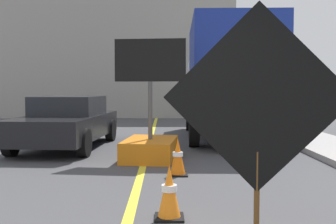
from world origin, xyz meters
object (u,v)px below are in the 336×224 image
Objects in this scene: pickup_car at (67,122)px; highway_guide_sign at (250,46)px; traffic_cone_near_sign at (169,192)px; box_truck at (228,79)px; roadwork_sign at (258,103)px; arrow_board_trailer at (150,138)px; traffic_cone_mid_lane at (178,157)px.

highway_guide_sign is (6.32, 6.69, 2.73)m from pickup_car.
pickup_car is 6.70m from traffic_cone_near_sign.
traffic_cone_near_sign is (2.68, -6.12, -0.37)m from pickup_car.
traffic_cone_near_sign is at bearing -103.69° from box_truck.
arrow_board_trailer is at bearing 101.15° from roadwork_sign.
highway_guide_sign is at bearing 74.18° from traffic_cone_near_sign.
roadwork_sign is at bearing -78.85° from arrow_board_trailer.
highway_guide_sign is (1.70, 4.88, 1.55)m from box_truck.
box_truck is 5.90m from traffic_cone_mid_lane.
box_truck is (1.19, 9.37, 0.41)m from roadwork_sign.
pickup_car reaches higher than traffic_cone_mid_lane.
arrow_board_trailer is at bearing -122.32° from box_truck.
arrow_board_trailer is at bearing 107.75° from traffic_cone_mid_lane.
traffic_cone_mid_lane is (-1.75, -5.43, -1.54)m from box_truck.
roadwork_sign is at bearing -81.92° from traffic_cone_mid_lane.
roadwork_sign is 4.14m from traffic_cone_mid_lane.
pickup_car is 9.59m from highway_guide_sign.
traffic_cone_near_sign is (0.38, -4.27, -0.15)m from arrow_board_trailer.
traffic_cone_near_sign is at bearing -66.33° from pickup_car.
arrow_board_trailer is (-1.13, 5.71, -0.99)m from roadwork_sign.
box_truck is (2.31, 3.66, 1.40)m from arrow_board_trailer.
traffic_cone_mid_lane is at bearing -51.60° from pickup_car.
roadwork_sign is 0.50× the size of pickup_car.
box_truck is at bearing 76.31° from traffic_cone_near_sign.
roadwork_sign is at bearing -62.64° from traffic_cone_near_sign.
roadwork_sign reaches higher than traffic_cone_near_sign.
highway_guide_sign reaches higher than arrow_board_trailer.
traffic_cone_near_sign is 0.96× the size of traffic_cone_mid_lane.
box_truck reaches higher than arrow_board_trailer.
pickup_car is (-4.62, -1.81, -1.18)m from box_truck.
traffic_cone_mid_lane is (0.18, 2.50, 0.01)m from traffic_cone_near_sign.
arrow_board_trailer is 1.86m from traffic_cone_mid_lane.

